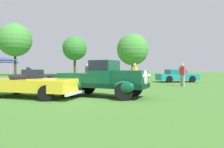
{
  "coord_description": "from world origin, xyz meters",
  "views": [
    {
      "loc": [
        0.12,
        -9.46,
        1.33
      ],
      "look_at": [
        1.14,
        1.42,
        1.03
      ],
      "focal_mm": 33.17,
      "sensor_mm": 36.0,
      "label": 1
    }
  ],
  "objects": [
    {
      "name": "neighbor_convertible",
      "position": [
        -2.65,
        0.27,
        0.58
      ],
      "size": [
        4.91,
        3.3,
        1.4
      ],
      "color": "yellow",
      "rests_on": "ground_plane"
    },
    {
      "name": "treeline_center",
      "position": [
        7.51,
        28.45,
        4.83
      ],
      "size": [
        5.88,
        5.88,
        7.78
      ],
      "color": "brown",
      "rests_on": "ground_plane"
    },
    {
      "name": "canopy_tent_left_field",
      "position": [
        -10.87,
        17.42,
        2.42
      ],
      "size": [
        2.68,
        2.68,
        2.71
      ],
      "color": "#B7B7BC",
      "rests_on": "ground_plane"
    },
    {
      "name": "spectator_near_truck",
      "position": [
        -0.26,
        7.25,
        0.91
      ],
      "size": [
        0.44,
        0.32,
        1.69
      ],
      "color": "#383838",
      "rests_on": "ground_plane"
    },
    {
      "name": "show_car_lime",
      "position": [
        0.98,
        10.41,
        0.6
      ],
      "size": [
        4.21,
        2.17,
        1.22
      ],
      "color": "#60C62D",
      "rests_on": "ground_plane"
    },
    {
      "name": "spectator_between_cars",
      "position": [
        6.79,
        5.38,
        0.91
      ],
      "size": [
        0.42,
        0.47,
        1.69
      ],
      "color": "#9E998E",
      "rests_on": "ground_plane"
    },
    {
      "name": "ground_plane",
      "position": [
        0.0,
        0.0,
        0.0
      ],
      "size": [
        120.0,
        120.0,
        0.0
      ],
      "primitive_type": "plane",
      "color": "#42752D"
    },
    {
      "name": "treeline_far_left",
      "position": [
        -14.05,
        29.97,
        6.52
      ],
      "size": [
        6.05,
        6.05,
        9.56
      ],
      "color": "#47331E",
      "rests_on": "ground_plane"
    },
    {
      "name": "show_car_teal",
      "position": [
        8.25,
        9.9,
        0.6
      ],
      "size": [
        3.89,
        1.88,
        1.22
      ],
      "color": "teal",
      "rests_on": "ground_plane"
    },
    {
      "name": "feature_pickup_truck",
      "position": [
        0.61,
        0.19,
        0.86
      ],
      "size": [
        4.36,
        3.27,
        1.7
      ],
      "color": "black",
      "rests_on": "ground_plane"
    },
    {
      "name": "spectator_by_row",
      "position": [
        3.13,
        5.13,
        0.91
      ],
      "size": [
        0.43,
        0.46,
        1.69
      ],
      "color": "#7F7056",
      "rests_on": "ground_plane"
    },
    {
      "name": "show_car_charcoal",
      "position": [
        -5.18,
        10.06,
        0.6
      ],
      "size": [
        4.44,
        2.46,
        1.22
      ],
      "color": "#28282D",
      "rests_on": "ground_plane"
    },
    {
      "name": "treeline_mid_left",
      "position": [
        -3.29,
        30.42,
        5.13
      ],
      "size": [
        4.6,
        4.6,
        7.46
      ],
      "color": "#47331E",
      "rests_on": "ground_plane"
    }
  ]
}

